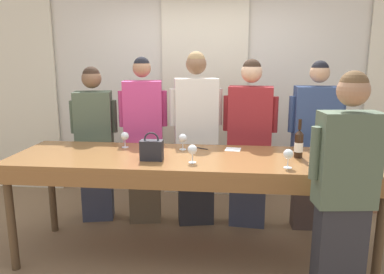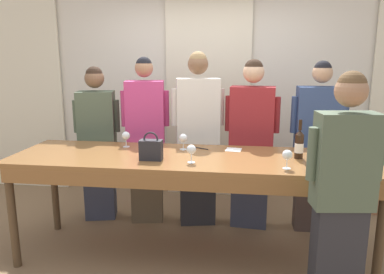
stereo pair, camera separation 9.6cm
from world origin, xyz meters
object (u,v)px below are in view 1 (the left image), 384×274
object	(u,v)px
wine_glass_front_left	(334,152)
guest_striped_shirt	(249,143)
wine_glass_center_mid	(359,148)
host_pouring	(344,192)
guest_navy_coat	(315,146)
guest_olive_jacket	(95,144)
wine_glass_back_mid	(288,155)
guest_cream_sweater	(196,138)
wine_glass_center_left	(183,138)
wine_glass_center_right	(316,153)
tasting_bar	(191,167)
handbag	(152,150)
wine_glass_back_left	(356,158)
wine_bottle	(299,144)
guest_pink_top	(144,141)
wine_glass_front_mid	(192,150)
potted_plant	(372,177)
wine_glass_front_right	(125,136)

from	to	relation	value
wine_glass_front_left	guest_striped_shirt	distance (m)	1.09
wine_glass_center_mid	guest_striped_shirt	xyz separation A→B (m)	(-0.85, 0.74, -0.14)
wine_glass_front_left	host_pouring	xyz separation A→B (m)	(-0.05, -0.48, -0.16)
guest_navy_coat	guest_olive_jacket	bearing A→B (deg)	180.00
wine_glass_back_mid	guest_cream_sweater	xyz separation A→B (m)	(-0.81, 1.00, -0.11)
wine_glass_center_left	wine_glass_center_right	world-z (taller)	same
tasting_bar	handbag	size ratio (longest dim) A/B	13.11
tasting_bar	wine_glass_center_mid	xyz separation A→B (m)	(1.39, 0.02, 0.19)
wine_glass_back_left	tasting_bar	bearing A→B (deg)	167.63
tasting_bar	wine_bottle	distance (m)	0.95
handbag	wine_glass_center_mid	distance (m)	1.71
tasting_bar	wine_glass_back_mid	xyz separation A→B (m)	(0.79, -0.24, 0.19)
wine_glass_front_left	guest_cream_sweater	distance (m)	1.48
wine_glass_center_mid	wine_glass_back_left	xyz separation A→B (m)	(-0.12, -0.30, -0.00)
wine_glass_front_left	guest_pink_top	bearing A→B (deg)	153.10
wine_glass_back_left	guest_pink_top	xyz separation A→B (m)	(-1.87, 1.04, -0.15)
wine_glass_front_mid	wine_glass_back_mid	world-z (taller)	same
tasting_bar	wine_glass_back_left	size ratio (longest dim) A/B	20.90
wine_glass_center_left	guest_pink_top	distance (m)	0.72
wine_bottle	wine_glass_center_right	xyz separation A→B (m)	(0.09, -0.25, -0.01)
wine_bottle	guest_cream_sweater	size ratio (longest dim) A/B	0.18
wine_glass_front_mid	wine_glass_back_mid	xyz separation A→B (m)	(0.75, -0.07, 0.00)
wine_bottle	potted_plant	world-z (taller)	wine_bottle
wine_glass_center_left	guest_navy_coat	bearing A→B (deg)	21.36
guest_pink_top	host_pouring	size ratio (longest dim) A/B	1.05
potted_plant	guest_pink_top	bearing A→B (deg)	-167.81
wine_glass_center_left	guest_striped_shirt	distance (m)	0.83
wine_glass_front_right	host_pouring	distance (m)	1.99
wine_glass_center_mid	guest_striped_shirt	bearing A→B (deg)	139.03
wine_glass_back_mid	guest_pink_top	size ratio (longest dim) A/B	0.08
wine_glass_center_right	handbag	bearing A→B (deg)	178.26
wine_glass_front_right	wine_glass_center_right	xyz separation A→B (m)	(1.67, -0.45, 0.00)
wine_glass_front_mid	guest_olive_jacket	distance (m)	1.51
wine_glass_back_mid	guest_cream_sweater	world-z (taller)	guest_cream_sweater
wine_glass_center_right	potted_plant	xyz separation A→B (m)	(1.01, 1.50, -0.66)
wine_glass_back_mid	guest_pink_top	xyz separation A→B (m)	(-1.38, 1.00, -0.15)
wine_bottle	guest_pink_top	bearing A→B (deg)	155.70
handbag	guest_pink_top	xyz separation A→B (m)	(-0.28, 0.89, -0.13)
handbag	guest_olive_jacket	xyz separation A→B (m)	(-0.82, 0.89, -0.18)
wine_bottle	wine_glass_center_right	world-z (taller)	wine_bottle
guest_olive_jacket	host_pouring	world-z (taller)	host_pouring
handbag	potted_plant	size ratio (longest dim) A/B	0.33
wine_glass_front_left	wine_glass_back_left	world-z (taller)	same
wine_glass_front_mid	guest_striped_shirt	world-z (taller)	guest_striped_shirt
host_pouring	potted_plant	bearing A→B (deg)	64.71
tasting_bar	wine_glass_front_left	xyz separation A→B (m)	(1.16, -0.13, 0.19)
guest_striped_shirt	host_pouring	xyz separation A→B (m)	(0.57, -1.37, -0.01)
wine_glass_center_left	guest_cream_sweater	world-z (taller)	guest_cream_sweater
wine_glass_center_mid	host_pouring	world-z (taller)	host_pouring
guest_pink_top	wine_glass_back_left	bearing A→B (deg)	-29.15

